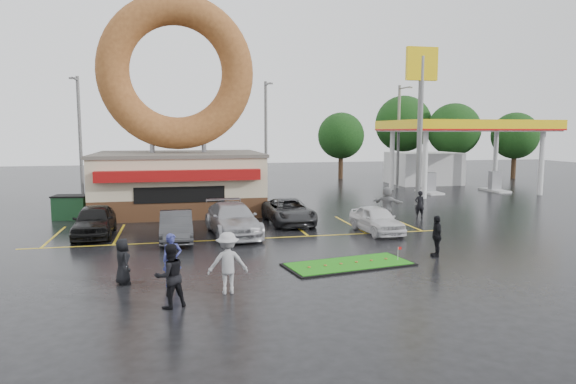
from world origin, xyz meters
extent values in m
plane|color=black|center=(0.00, 0.00, 0.00)|extent=(120.00, 120.00, 0.00)
cube|color=#472B19|center=(-3.00, 13.00, 0.60)|extent=(10.00, 8.00, 1.20)
cube|color=beige|center=(-3.00, 13.00, 2.35)|extent=(10.00, 8.00, 2.30)
cube|color=#59544C|center=(-3.00, 13.00, 3.60)|extent=(10.20, 8.20, 0.20)
cube|color=maroon|center=(-3.00, 8.70, 2.60)|extent=(9.00, 0.60, 0.60)
cylinder|color=slate|center=(-4.60, 13.00, 4.30)|extent=(0.30, 0.30, 1.20)
cylinder|color=slate|center=(-1.40, 13.00, 4.30)|extent=(0.30, 0.30, 1.20)
torus|color=brown|center=(-3.00, 13.00, 8.70)|extent=(9.60, 2.00, 9.60)
cylinder|color=silver|center=(15.00, 15.00, 2.50)|extent=(0.40, 0.40, 5.00)
cylinder|color=silver|center=(25.00, 15.00, 2.50)|extent=(0.40, 0.40, 5.00)
cylinder|color=silver|center=(15.00, 21.00, 2.50)|extent=(0.40, 0.40, 5.00)
cylinder|color=silver|center=(25.00, 21.00, 2.50)|extent=(0.40, 0.40, 5.00)
cube|color=silver|center=(20.00, 18.00, 5.25)|extent=(12.00, 8.00, 0.50)
cube|color=yellow|center=(20.00, 18.00, 5.55)|extent=(12.30, 8.30, 0.70)
cube|color=#99999E|center=(17.00, 18.00, 0.90)|extent=(0.90, 0.60, 1.60)
cube|color=#99999E|center=(23.00, 18.00, 0.90)|extent=(0.90, 0.60, 1.60)
cube|color=silver|center=(20.00, 25.00, 1.50)|extent=(6.00, 5.00, 3.00)
cylinder|color=slate|center=(13.00, 12.00, 5.00)|extent=(0.36, 0.36, 10.00)
cube|color=yellow|center=(13.00, 12.00, 9.50)|extent=(2.20, 0.30, 2.20)
cylinder|color=slate|center=(-10.00, 20.00, 4.50)|extent=(0.24, 0.24, 9.00)
cylinder|color=slate|center=(-10.00, 19.00, 8.70)|extent=(0.12, 2.00, 0.12)
cube|color=slate|center=(-10.00, 18.00, 8.65)|extent=(0.40, 0.18, 0.12)
cylinder|color=slate|center=(4.00, 21.00, 4.50)|extent=(0.24, 0.24, 9.00)
cylinder|color=slate|center=(4.00, 20.00, 8.70)|extent=(0.12, 2.00, 0.12)
cube|color=slate|center=(4.00, 19.00, 8.65)|extent=(0.40, 0.18, 0.12)
cylinder|color=slate|center=(16.00, 22.00, 4.50)|extent=(0.24, 0.24, 9.00)
cylinder|color=slate|center=(16.00, 21.00, 8.70)|extent=(0.12, 2.00, 0.12)
cube|color=slate|center=(16.00, 20.00, 8.65)|extent=(0.40, 0.18, 0.12)
cylinder|color=#332114|center=(26.00, 30.00, 1.44)|extent=(0.50, 0.50, 2.88)
sphere|color=black|center=(26.00, 30.00, 5.20)|extent=(5.60, 5.60, 5.60)
cylinder|color=#332114|center=(32.00, 28.00, 1.26)|extent=(0.50, 0.50, 2.52)
sphere|color=black|center=(32.00, 28.00, 4.55)|extent=(4.90, 4.90, 4.90)
cylinder|color=#332114|center=(22.00, 34.00, 1.62)|extent=(0.50, 0.50, 3.24)
sphere|color=black|center=(22.00, 34.00, 5.85)|extent=(6.30, 6.30, 6.30)
cylinder|color=#332114|center=(14.00, 32.00, 1.26)|extent=(0.50, 0.50, 2.52)
sphere|color=black|center=(14.00, 32.00, 4.55)|extent=(4.90, 4.90, 4.90)
imported|color=black|center=(-7.08, 5.60, 0.76)|extent=(1.89, 4.48, 1.51)
imported|color=#313134|center=(-3.23, 3.66, 0.68)|extent=(1.46, 4.15, 1.37)
imported|color=#A1A0A5|center=(-0.52, 4.52, 0.77)|extent=(2.66, 5.49, 1.54)
imported|color=#2B2B2D|center=(2.80, 6.94, 0.68)|extent=(2.40, 4.93, 1.35)
imported|color=silver|center=(6.53, 3.50, 0.67)|extent=(1.87, 4.04, 1.34)
imported|color=navy|center=(-3.37, -3.38, 0.87)|extent=(0.72, 0.56, 1.75)
imported|color=black|center=(-3.42, -5.49, 0.93)|extent=(1.11, 1.01, 1.87)
imported|color=#9A9A9D|center=(-1.67, -4.54, 0.97)|extent=(1.27, 0.74, 1.94)
imported|color=black|center=(-4.98, -2.81, 0.77)|extent=(0.76, 0.89, 1.54)
imported|color=black|center=(7.05, -1.58, 0.84)|extent=(0.63, 1.05, 1.68)
imported|color=gray|center=(8.48, 6.73, 0.97)|extent=(1.72, 1.63, 1.94)
imported|color=black|center=(10.65, 7.06, 0.80)|extent=(0.62, 0.44, 1.59)
cube|color=#194122|center=(-9.16, 11.05, 0.65)|extent=(1.95, 1.45, 1.30)
cube|color=black|center=(3.14, -2.14, 0.03)|extent=(5.12, 2.89, 0.05)
cube|color=#207F15|center=(3.14, -2.14, 0.06)|extent=(4.87, 2.63, 0.03)
cylinder|color=silver|center=(5.14, -2.13, 0.33)|extent=(0.02, 0.02, 0.55)
cube|color=red|center=(5.21, -2.13, 0.55)|extent=(0.14, 0.01, 0.10)
camera|label=1|loc=(-3.16, -20.18, 5.06)|focal=32.00mm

